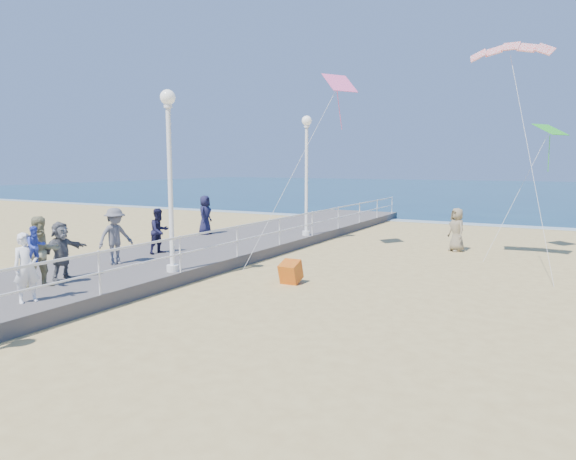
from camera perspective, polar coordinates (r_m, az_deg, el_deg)
The scene contains 19 objects.
ground at distance 13.10m, azimuth 5.53°, elevation -8.61°, with size 160.00×160.00×0.00m, color tan.
ocean at distance 76.86m, azimuth 24.81°, elevation 3.95°, with size 160.00×90.00×0.05m, color #0D344E.
surf_line at distance 32.68m, azimuth 19.68°, elevation 0.62°, with size 160.00×1.20×0.04m, color silver.
boardwalk at distance 17.30m, azimuth -18.06°, elevation -4.34°, with size 5.00×44.00×0.40m, color #67615D.
railing at distance 15.45m, azimuth -11.93°, elevation -1.54°, with size 0.05×42.00×0.55m.
lamp_post_mid at distance 15.47m, azimuth -13.02°, elevation 7.40°, with size 0.44×0.44×5.32m.
lamp_post_far at distance 23.01m, azimuth 2.07°, elevation 7.48°, with size 0.44×0.44×5.32m.
woman_holding_toddler at distance 13.31m, azimuth -27.03°, elevation -3.75°, with size 0.59×0.39×1.63m, color white.
toddler_held at distance 13.20m, azimuth -26.25°, elevation -1.61°, with size 0.45×0.35×0.92m, color #3347BF.
spectator_1 at distance 14.73m, azimuth -25.67°, elevation -2.23°, with size 0.90×0.70×1.86m, color gray.
spectator_2 at distance 17.26m, azimuth -18.63°, elevation -0.66°, with size 1.17×0.67×1.82m, color slate.
spectator_4 at distance 23.79m, azimuth -9.21°, elevation 1.67°, with size 0.87×0.57×1.78m, color #191937.
spectator_5 at distance 15.52m, azimuth -23.90°, elevation -2.11°, with size 1.51×0.48×1.63m, color slate.
spectator_7 at distance 18.96m, azimuth -14.10°, elevation -0.11°, with size 0.79×0.62×1.63m, color #181733.
beach_walker_c at distance 22.34m, azimuth 18.23°, elevation 0.03°, with size 0.88×0.57×1.81m, color #807258.
box_kite at distance 15.52m, azimuth 0.30°, elevation -4.91°, with size 0.55×0.55×0.60m, color red.
kite_parafoil at distance 19.48m, azimuth 23.53°, elevation 18.21°, with size 2.65×0.90×0.30m, color red, non-canonical shape.
kite_diamond_pink at distance 20.87m, azimuth 5.76°, elevation 15.95°, with size 1.14×1.14×0.02m, color #FF5D9D.
kite_diamond_green at distance 23.18m, azimuth 27.14°, elevation 9.90°, with size 1.05×1.05×0.02m, color green.
Camera 1 is at (4.87, -11.62, 3.58)m, focal length 32.00 mm.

